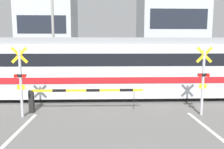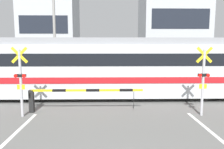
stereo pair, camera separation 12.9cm
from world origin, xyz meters
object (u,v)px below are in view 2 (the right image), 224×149
(pedestrian, at_px, (120,70))
(crossing_barrier_far, at_px, (139,76))
(crossing_barrier_near, at_px, (66,95))
(crossing_signal_left, at_px, (21,79))
(crossing_signal_right, at_px, (203,78))
(commuter_train, at_px, (136,66))

(pedestrian, bearing_deg, crossing_barrier_far, -69.00)
(crossing_barrier_near, relative_size, crossing_barrier_far, 1.00)
(crossing_barrier_near, distance_m, crossing_barrier_far, 7.46)
(crossing_signal_left, xyz_separation_m, crossing_signal_right, (7.63, 0.00, 0.00))
(commuter_train, distance_m, crossing_barrier_near, 4.71)
(crossing_barrier_near, xyz_separation_m, crossing_signal_left, (-1.74, -0.58, 0.82))
(crossing_signal_left, bearing_deg, crossing_barrier_far, 49.03)
(crossing_barrier_far, height_order, pedestrian, pedestrian)
(crossing_barrier_far, bearing_deg, crossing_barrier_near, -123.78)
(crossing_barrier_near, bearing_deg, crossing_barrier_far, 56.22)
(crossing_signal_left, xyz_separation_m, pedestrian, (4.72, 9.81, -0.73))
(crossing_barrier_far, relative_size, crossing_signal_left, 1.73)
(crossing_barrier_near, bearing_deg, crossing_signal_left, -161.59)
(pedestrian, bearing_deg, crossing_barrier_near, -107.90)
(commuter_train, height_order, crossing_barrier_far, commuter_train)
(crossing_barrier_near, bearing_deg, crossing_signal_right, -5.62)
(crossing_signal_left, relative_size, crossing_signal_right, 1.00)
(crossing_signal_right, height_order, pedestrian, crossing_signal_right)
(crossing_barrier_near, xyz_separation_m, crossing_signal_right, (5.89, -0.58, 0.82))
(commuter_train, relative_size, crossing_barrier_near, 3.83)
(commuter_train, xyz_separation_m, crossing_signal_left, (-5.26, -3.53, -0.20))
(crossing_barrier_near, distance_m, pedestrian, 9.70)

